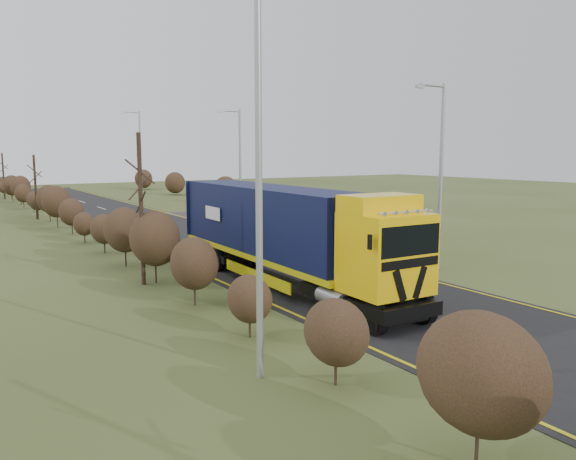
% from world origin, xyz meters
% --- Properties ---
extents(ground, '(160.00, 160.00, 0.00)m').
position_xyz_m(ground, '(0.00, 0.00, 0.00)').
color(ground, '#3D471E').
rests_on(ground, ground).
extents(road, '(8.00, 120.00, 0.02)m').
position_xyz_m(road, '(0.00, 10.00, 0.01)').
color(road, black).
rests_on(road, ground).
extents(layby, '(6.00, 18.00, 0.02)m').
position_xyz_m(layby, '(6.50, 20.00, 0.01)').
color(layby, '#2A2826').
rests_on(layby, ground).
extents(lane_markings, '(7.52, 116.00, 0.01)m').
position_xyz_m(lane_markings, '(0.00, 9.69, 0.03)').
color(lane_markings, gold).
rests_on(lane_markings, road).
extents(hedgerow, '(2.24, 102.04, 6.05)m').
position_xyz_m(hedgerow, '(-6.00, 7.89, 1.62)').
color(hedgerow, black).
rests_on(hedgerow, ground).
extents(lorry, '(2.80, 14.41, 4.00)m').
position_xyz_m(lorry, '(-1.87, 0.73, 2.27)').
color(lorry, black).
rests_on(lorry, ground).
extents(car_red_hatchback, '(2.93, 4.30, 1.36)m').
position_xyz_m(car_red_hatchback, '(5.44, 13.64, 0.68)').
color(car_red_hatchback, '#AA1A08').
rests_on(car_red_hatchback, ground).
extents(car_blue_sedan, '(1.88, 4.86, 1.58)m').
position_xyz_m(car_blue_sedan, '(8.30, 19.42, 0.79)').
color(car_blue_sedan, '#0A0C39').
rests_on(car_blue_sedan, ground).
extents(streetlight_near, '(1.77, 0.18, 8.27)m').
position_xyz_m(streetlight_near, '(5.70, -0.23, 4.53)').
color(streetlight_near, '#989B9E').
rests_on(streetlight_near, ground).
extents(streetlight_mid, '(1.78, 0.18, 8.33)m').
position_xyz_m(streetlight_mid, '(5.70, 18.96, 4.57)').
color(streetlight_mid, '#989B9E').
rests_on(streetlight_mid, ground).
extents(streetlight_far, '(2.03, 0.19, 9.56)m').
position_xyz_m(streetlight_far, '(5.67, 41.78, 5.28)').
color(streetlight_far, '#989B9E').
rests_on(streetlight_far, ground).
extents(left_pole, '(0.16, 0.16, 9.78)m').
position_xyz_m(left_pole, '(-7.20, -6.67, 4.89)').
color(left_pole, '#989B9E').
rests_on(left_pole, ground).
extents(speed_sign, '(0.69, 0.10, 2.49)m').
position_xyz_m(speed_sign, '(5.17, 11.55, 1.76)').
color(speed_sign, '#989B9E').
rests_on(speed_sign, ground).
extents(warning_board, '(0.65, 0.11, 1.69)m').
position_xyz_m(warning_board, '(5.80, 24.11, 1.01)').
color(warning_board, '#989B9E').
rests_on(warning_board, ground).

